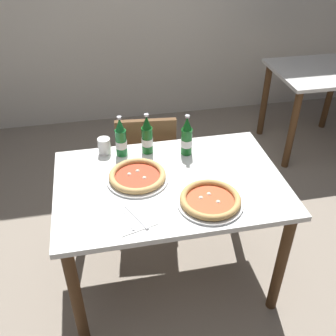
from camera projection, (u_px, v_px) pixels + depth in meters
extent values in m
plane|color=gray|center=(170.00, 274.00, 2.49)|extent=(8.00, 8.00, 0.00)
cube|color=silver|center=(170.00, 183.00, 2.06)|extent=(1.20, 0.80, 0.03)
cylinder|color=brown|center=(76.00, 298.00, 1.92)|extent=(0.06, 0.06, 0.72)
cylinder|color=brown|center=(281.00, 264.00, 2.10)|extent=(0.06, 0.06, 0.72)
cylinder|color=brown|center=(75.00, 208.00, 2.47)|extent=(0.06, 0.06, 0.72)
cylinder|color=brown|center=(238.00, 187.00, 2.64)|extent=(0.06, 0.06, 0.72)
cube|color=brown|center=(146.00, 160.00, 2.78)|extent=(0.44, 0.44, 0.04)
cube|color=brown|center=(146.00, 148.00, 2.50)|extent=(0.38, 0.07, 0.40)
cylinder|color=brown|center=(167.00, 170.00, 3.06)|extent=(0.04, 0.04, 0.41)
cylinder|color=brown|center=(124.00, 173.00, 3.03)|extent=(0.04, 0.04, 0.41)
cylinder|color=brown|center=(172.00, 198.00, 2.79)|extent=(0.04, 0.04, 0.41)
cylinder|color=brown|center=(124.00, 201.00, 2.76)|extent=(0.04, 0.04, 0.41)
cube|color=silver|center=(322.00, 71.00, 3.32)|extent=(0.80, 0.70, 0.03)
cylinder|color=brown|center=(292.00, 130.00, 3.25)|extent=(0.06, 0.06, 0.72)
cylinder|color=brown|center=(265.00, 100.00, 3.72)|extent=(0.06, 0.06, 0.72)
cylinder|color=brown|center=(330.00, 94.00, 3.82)|extent=(0.06, 0.06, 0.72)
cylinder|color=white|center=(210.00, 203.00, 1.91)|extent=(0.32, 0.32, 0.01)
cylinder|color=#CC4723|center=(210.00, 201.00, 1.90)|extent=(0.23, 0.23, 0.01)
torus|color=tan|center=(210.00, 199.00, 1.89)|extent=(0.30, 0.30, 0.03)
sphere|color=silver|center=(201.00, 198.00, 1.91)|extent=(0.02, 0.02, 0.02)
sphere|color=silver|center=(218.00, 202.00, 1.89)|extent=(0.02, 0.02, 0.02)
sphere|color=silver|center=(209.00, 195.00, 1.94)|extent=(0.02, 0.02, 0.02)
cylinder|color=white|center=(138.00, 179.00, 2.06)|extent=(0.33, 0.33, 0.01)
cylinder|color=#BC381E|center=(137.00, 177.00, 2.06)|extent=(0.24, 0.24, 0.01)
torus|color=tan|center=(137.00, 175.00, 2.05)|extent=(0.30, 0.30, 0.03)
sphere|color=silver|center=(129.00, 175.00, 2.07)|extent=(0.02, 0.02, 0.02)
sphere|color=silver|center=(144.00, 178.00, 2.04)|extent=(0.02, 0.02, 0.02)
sphere|color=silver|center=(138.00, 172.00, 2.09)|extent=(0.02, 0.02, 0.02)
cylinder|color=#14591E|center=(187.00, 141.00, 2.22)|extent=(0.06, 0.06, 0.16)
cone|color=#14591E|center=(187.00, 123.00, 2.16)|extent=(0.05, 0.05, 0.07)
cylinder|color=#B7B7BC|center=(187.00, 116.00, 2.13)|extent=(0.03, 0.03, 0.01)
cylinder|color=white|center=(187.00, 143.00, 2.23)|extent=(0.07, 0.07, 0.04)
cylinder|color=#14591E|center=(147.00, 140.00, 2.24)|extent=(0.06, 0.06, 0.16)
cone|color=#14591E|center=(147.00, 122.00, 2.17)|extent=(0.05, 0.05, 0.07)
cylinder|color=#B7B7BC|center=(146.00, 115.00, 2.14)|extent=(0.03, 0.03, 0.01)
cylinder|color=white|center=(147.00, 141.00, 2.24)|extent=(0.07, 0.07, 0.04)
cylinder|color=#196B2D|center=(121.00, 143.00, 2.21)|extent=(0.06, 0.06, 0.16)
cone|color=#196B2D|center=(120.00, 125.00, 2.14)|extent=(0.05, 0.05, 0.07)
cylinder|color=#B7B7BC|center=(119.00, 118.00, 2.12)|extent=(0.03, 0.03, 0.01)
cylinder|color=white|center=(121.00, 144.00, 2.22)|extent=(0.07, 0.07, 0.04)
cube|color=white|center=(132.00, 218.00, 1.82)|extent=(0.22, 0.22, 0.00)
cube|color=silver|center=(137.00, 217.00, 1.82)|extent=(0.09, 0.18, 0.00)
cube|color=silver|center=(128.00, 218.00, 1.82)|extent=(0.04, 0.17, 0.00)
cylinder|color=white|center=(104.00, 146.00, 2.25)|extent=(0.07, 0.07, 0.09)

